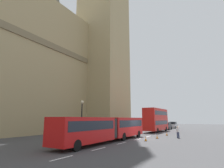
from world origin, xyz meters
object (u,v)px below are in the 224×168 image
Objects in this scene: articulated_bus at (108,127)px; traffic_cone_middle at (157,137)px; double_decker_bus at (156,119)px; traffic_cone_east at (167,134)px; sedan_trailing at (173,125)px; sedan_lead at (167,126)px; street_lamp at (82,116)px; pedestrian_near_cones at (178,132)px; traffic_cone_west at (146,139)px.

traffic_cone_middle is at bearing -31.83° from articulated_bus.
double_decker_bus reaches higher than traffic_cone_east.
double_decker_bus is 17.32m from sedan_trailing.
street_lamp is (-29.22, 4.37, 2.14)m from sedan_lead.
pedestrian_near_cones is (-28.69, -6.68, -0.00)m from sedan_trailing.
traffic_cone_east is (-25.32, -4.25, -0.63)m from sedan_trailing.
articulated_bus is 1.61× the size of double_decker_bus.
articulated_bus is at bearing -179.99° from double_decker_bus.
sedan_trailing is at bearing -0.15° from sedan_lead.
sedan_lead is at bearing 17.71° from pedestrian_near_cones.
double_decker_bus is 9.41m from traffic_cone_east.
street_lamp reaches higher than sedan_lead.
articulated_bus is 29.14× the size of traffic_cone_east.
pedestrian_near_cones is at bearing -144.16° from traffic_cone_east.
articulated_bus reaches higher than traffic_cone_west.
sedan_trailing is 7.59× the size of traffic_cone_west.
sedan_lead reaches higher than traffic_cone_middle.
double_decker_bus is 1.99× the size of street_lamp.
double_decker_bus is at bearing 27.06° from traffic_cone_east.
sedan_trailing is 7.59× the size of traffic_cone_middle.
articulated_bus reaches higher than sedan_trailing.
traffic_cone_middle is (6.62, -4.11, -1.46)m from articulated_bus.
sedan_lead is 23.44m from traffic_cone_middle.
traffic_cone_east is 0.34× the size of pedestrian_near_cones.
street_lamp reaches higher than sedan_trailing.
street_lamp is 3.12× the size of pedestrian_near_cones.
traffic_cone_west is (3.07, -3.72, -1.46)m from articulated_bus.
traffic_cone_middle is at bearing 129.77° from pedestrian_near_cones.
street_lamp is at bearing 125.64° from traffic_cone_middle.
street_lamp reaches higher than traffic_cone_east.
sedan_lead is 2.60× the size of pedestrian_near_cones.
sedan_trailing is (7.69, -0.02, 0.00)m from sedan_lead.
sedan_trailing reaches higher than traffic_cone_middle.
traffic_cone_west is (-26.60, -3.86, -0.63)m from sedan_lead.
traffic_cone_east is 0.11× the size of street_lamp.
traffic_cone_east is at bearing -0.23° from traffic_cone_middle.
street_lamp reaches higher than traffic_cone_middle.
traffic_cone_east is at bearing -2.65° from traffic_cone_west.
sedan_lead is 26.88m from traffic_cone_west.
sedan_lead is 29.62m from street_lamp.
street_lamp reaches higher than traffic_cone_west.
double_decker_bus is at bearing 29.81° from pedestrian_near_cones.
street_lamp reaches higher than articulated_bus.
street_lamp is (-6.18, 8.62, 2.77)m from traffic_cone_middle.
articulated_bus is 7.93m from traffic_cone_middle.
traffic_cone_middle is at bearing -54.36° from street_lamp.
traffic_cone_west is at bearing -173.61° from sedan_trailing.
street_lamp reaches higher than pedestrian_near_cones.
street_lamp is at bearing 143.30° from traffic_cone_east.
double_decker_bus reaches higher than traffic_cone_middle.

